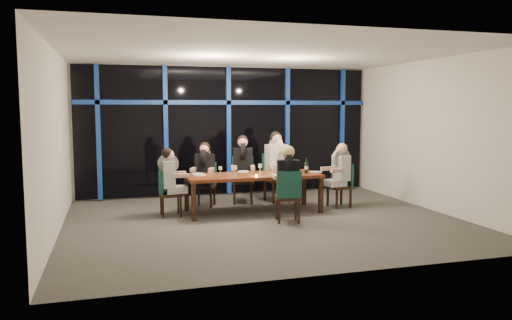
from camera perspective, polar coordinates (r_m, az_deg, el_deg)
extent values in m
plane|color=#504C46|center=(9.08, 1.07, -6.98)|extent=(7.00, 7.00, 0.00)
cube|color=silver|center=(11.76, -3.28, 3.36)|extent=(7.00, 0.04, 3.00)
cube|color=silver|center=(6.08, 9.53, 0.81)|extent=(7.00, 0.04, 3.00)
cube|color=silver|center=(8.51, -22.05, 1.92)|extent=(0.04, 6.00, 3.00)
cube|color=silver|center=(10.46, 19.74, 2.68)|extent=(0.04, 6.00, 3.00)
cube|color=white|center=(8.90, 1.10, 12.19)|extent=(7.00, 6.00, 0.04)
cube|color=black|center=(11.70, -3.21, 3.34)|extent=(6.86, 0.04, 2.94)
cube|color=#133695|center=(11.36, -17.58, 2.99)|extent=(0.10, 0.10, 2.94)
cube|color=#133695|center=(11.41, -10.27, 3.19)|extent=(0.10, 0.10, 2.94)
cube|color=#133695|center=(11.65, -3.15, 3.33)|extent=(0.10, 0.10, 2.94)
cube|color=#133695|center=(12.07, 3.58, 3.42)|extent=(0.10, 0.10, 2.94)
cube|color=#133695|center=(12.63, 9.79, 3.46)|extent=(0.10, 0.10, 2.94)
cube|color=#133695|center=(11.64, -3.17, 6.58)|extent=(6.86, 0.10, 0.10)
cube|color=#FF2D14|center=(12.28, 1.48, 6.51)|extent=(0.60, 0.05, 0.35)
cube|color=maroon|center=(9.71, -0.33, -1.82)|extent=(2.60, 1.00, 0.06)
cube|color=black|center=(9.08, -7.13, -4.81)|extent=(0.08, 0.08, 0.69)
cube|color=black|center=(9.77, 7.41, -4.04)|extent=(0.08, 0.08, 0.69)
cube|color=black|center=(9.94, -7.94, -3.88)|extent=(0.08, 0.08, 0.69)
cube|color=black|center=(10.57, 5.50, -3.26)|extent=(0.08, 0.08, 0.69)
cube|color=black|center=(10.40, -5.90, -2.99)|extent=(0.56, 0.56, 0.06)
cube|color=#174A3D|center=(10.54, -5.68, -1.48)|extent=(0.40, 0.21, 0.47)
cube|color=black|center=(10.31, -7.01, -4.34)|extent=(0.05, 0.05, 0.39)
cube|color=black|center=(10.24, -5.18, -4.40)|extent=(0.05, 0.05, 0.39)
cube|color=black|center=(10.64, -6.56, -4.02)|extent=(0.05, 0.05, 0.39)
cube|color=black|center=(10.56, -4.78, -4.08)|extent=(0.05, 0.05, 0.39)
cube|color=black|center=(10.68, -1.52, -2.52)|extent=(0.56, 0.56, 0.06)
cube|color=#174A3D|center=(10.84, -1.54, -0.92)|extent=(0.46, 0.16, 0.51)
cube|color=black|center=(10.53, -2.50, -3.99)|extent=(0.05, 0.05, 0.43)
cube|color=black|center=(10.54, -0.49, -3.98)|extent=(0.05, 0.05, 0.43)
cube|color=black|center=(10.89, -2.50, -3.65)|extent=(0.05, 0.05, 0.43)
cube|color=black|center=(10.90, -0.57, -3.64)|extent=(0.05, 0.05, 0.43)
cube|color=black|center=(10.88, 2.41, -2.23)|extent=(0.57, 0.57, 0.06)
cube|color=#174A3D|center=(11.03, 1.85, -0.60)|extent=(0.48, 0.15, 0.54)
cube|color=black|center=(10.66, 2.03, -3.80)|extent=(0.05, 0.05, 0.45)
cube|color=black|center=(10.86, 3.80, -3.64)|extent=(0.05, 0.05, 0.45)
cube|color=black|center=(11.00, 1.02, -3.50)|extent=(0.05, 0.05, 0.45)
cube|color=black|center=(11.19, 2.76, -3.35)|extent=(0.05, 0.05, 0.45)
cube|color=black|center=(9.56, -9.73, -3.91)|extent=(0.41, 0.41, 0.05)
cube|color=#174A3D|center=(9.50, -10.85, -2.50)|extent=(0.05, 0.41, 0.45)
cube|color=black|center=(9.46, -8.59, -5.34)|extent=(0.04, 0.04, 0.38)
cube|color=black|center=(9.78, -8.87, -4.98)|extent=(0.04, 0.04, 0.38)
cube|color=black|center=(9.42, -10.57, -5.43)|extent=(0.04, 0.04, 0.38)
cube|color=black|center=(9.74, -10.79, -5.05)|extent=(0.04, 0.04, 0.38)
cube|color=black|center=(10.42, 9.49, -3.05)|extent=(0.47, 0.47, 0.06)
cube|color=#174A3D|center=(10.49, 10.36, -1.63)|extent=(0.11, 0.42, 0.46)
cube|color=black|center=(10.50, 8.21, -4.19)|extent=(0.04, 0.04, 0.39)
cube|color=black|center=(10.23, 9.22, -4.48)|extent=(0.04, 0.04, 0.39)
cube|color=black|center=(10.68, 9.71, -4.04)|extent=(0.04, 0.04, 0.39)
cube|color=black|center=(10.41, 10.75, -4.32)|extent=(0.04, 0.04, 0.39)
cube|color=black|center=(8.97, 3.64, -4.33)|extent=(0.51, 0.51, 0.06)
cube|color=#174A3D|center=(8.73, 3.83, -2.87)|extent=(0.44, 0.14, 0.48)
cube|color=black|center=(9.20, 4.55, -5.54)|extent=(0.05, 0.05, 0.41)
cube|color=black|center=(9.16, 2.39, -5.58)|extent=(0.05, 0.05, 0.41)
cube|color=black|center=(8.87, 4.90, -5.98)|extent=(0.05, 0.05, 0.41)
cube|color=black|center=(8.82, 2.66, -6.03)|extent=(0.05, 0.05, 0.41)
cube|color=black|center=(10.28, -6.05, -2.57)|extent=(0.47, 0.50, 0.13)
cube|color=black|center=(10.38, -5.87, -0.77)|extent=(0.43, 0.36, 0.52)
cylinder|color=black|center=(10.36, -5.89, 0.37)|extent=(0.24, 0.40, 0.39)
sphere|color=tan|center=(10.32, -5.92, 1.29)|extent=(0.20, 0.20, 0.20)
sphere|color=black|center=(10.36, -5.87, 1.46)|extent=(0.22, 0.22, 0.22)
cube|color=tan|center=(10.21, -7.18, -1.10)|extent=(0.18, 0.29, 0.07)
cube|color=tan|center=(10.12, -5.13, -1.13)|extent=(0.18, 0.29, 0.07)
cube|color=black|center=(10.54, -1.51, -2.07)|extent=(0.46, 0.50, 0.14)
cube|color=black|center=(10.66, -1.53, -0.15)|extent=(0.45, 0.33, 0.57)
cylinder|color=black|center=(10.64, -1.53, 1.05)|extent=(0.20, 0.44, 0.43)
sphere|color=tan|center=(10.60, -1.53, 2.03)|extent=(0.21, 0.21, 0.21)
sphere|color=black|center=(10.64, -1.54, 2.21)|extent=(0.23, 0.23, 0.23)
cube|color=tan|center=(10.43, -2.63, -0.89)|extent=(0.15, 0.32, 0.08)
cube|color=tan|center=(10.44, -0.38, -0.88)|extent=(0.15, 0.32, 0.08)
cube|color=silver|center=(10.76, 2.76, -1.75)|extent=(0.47, 0.52, 0.15)
cube|color=silver|center=(10.86, 2.31, 0.21)|extent=(0.47, 0.34, 0.60)
cylinder|color=silver|center=(10.84, 2.31, 1.45)|extent=(0.20, 0.46, 0.45)
sphere|color=tan|center=(10.81, 2.37, 2.46)|extent=(0.23, 0.23, 0.23)
sphere|color=black|center=(10.85, 2.26, 2.64)|extent=(0.25, 0.25, 0.25)
cube|color=tan|center=(10.55, 2.00, -0.79)|extent=(0.15, 0.33, 0.09)
cube|color=tan|center=(10.77, 3.98, -0.67)|extent=(0.15, 0.33, 0.09)
cube|color=black|center=(9.56, -9.09, -3.35)|extent=(0.39, 0.33, 0.13)
cube|color=black|center=(9.50, -9.99, -1.60)|extent=(0.22, 0.37, 0.51)
cylinder|color=black|center=(9.47, -10.01, -0.40)|extent=(0.38, 0.10, 0.38)
sphere|color=tan|center=(9.46, -9.92, 0.59)|extent=(0.19, 0.19, 0.19)
sphere|color=black|center=(9.45, -10.14, 0.75)|extent=(0.21, 0.21, 0.21)
cube|color=tan|center=(9.35, -8.52, -1.78)|extent=(0.27, 0.08, 0.07)
cube|color=tan|center=(9.70, -8.84, -1.50)|extent=(0.27, 0.08, 0.07)
cube|color=black|center=(10.34, 8.99, -2.59)|extent=(0.43, 0.39, 0.13)
cube|color=black|center=(10.38, 9.70, -0.87)|extent=(0.27, 0.40, 0.52)
cylinder|color=black|center=(10.36, 9.72, 0.25)|extent=(0.40, 0.15, 0.39)
sphere|color=tan|center=(10.34, 9.65, 1.17)|extent=(0.19, 0.19, 0.19)
sphere|color=tan|center=(10.35, 9.82, 1.33)|extent=(0.21, 0.21, 0.21)
cube|color=tan|center=(10.42, 8.11, -0.97)|extent=(0.29, 0.11, 0.07)
cube|color=tan|center=(10.11, 9.25, -1.20)|extent=(0.29, 0.11, 0.07)
cube|color=black|center=(9.06, 3.54, -3.60)|extent=(0.42, 0.47, 0.14)
cube|color=black|center=(8.86, 3.69, -1.73)|extent=(0.43, 0.31, 0.54)
cylinder|color=black|center=(8.84, 3.70, -0.36)|extent=(0.18, 0.42, 0.41)
sphere|color=tan|center=(8.84, 3.69, 0.77)|extent=(0.20, 0.20, 0.20)
sphere|color=tan|center=(8.80, 3.73, 0.94)|extent=(0.22, 0.22, 0.22)
cube|color=tan|center=(9.13, 4.68, -1.90)|extent=(0.14, 0.30, 0.08)
cube|color=tan|center=(9.07, 2.27, -1.93)|extent=(0.14, 0.30, 0.08)
cylinder|color=white|center=(9.81, -6.67, -1.56)|extent=(0.24, 0.24, 0.01)
cylinder|color=white|center=(10.08, -1.46, -1.31)|extent=(0.24, 0.24, 0.01)
cylinder|color=white|center=(10.37, 3.98, -1.12)|extent=(0.24, 0.24, 0.01)
cylinder|color=white|center=(9.59, -6.44, -1.73)|extent=(0.24, 0.24, 0.01)
cylinder|color=white|center=(10.06, 6.81, -1.37)|extent=(0.24, 0.24, 0.01)
cylinder|color=white|center=(9.46, 3.18, -1.80)|extent=(0.24, 0.24, 0.01)
cylinder|color=black|center=(9.87, 5.78, -0.88)|extent=(0.07, 0.07, 0.23)
cylinder|color=black|center=(9.85, 5.79, 0.02)|extent=(0.03, 0.03, 0.08)
cylinder|color=silver|center=(9.87, 5.78, -0.88)|extent=(0.07, 0.07, 0.06)
cylinder|color=white|center=(9.83, 4.60, -0.95)|extent=(0.11, 0.11, 0.21)
cylinder|color=white|center=(9.85, 4.94, -0.82)|extent=(0.02, 0.02, 0.15)
cylinder|color=#FFA64C|center=(9.43, 0.02, -1.79)|extent=(0.04, 0.04, 0.03)
cylinder|color=silver|center=(9.53, -2.42, -1.77)|extent=(0.07, 0.07, 0.01)
cylinder|color=silver|center=(9.52, -2.42, -1.42)|extent=(0.01, 0.01, 0.11)
cylinder|color=silver|center=(9.51, -2.42, -0.86)|extent=(0.08, 0.08, 0.08)
cylinder|color=white|center=(9.83, 0.47, -1.53)|extent=(0.07, 0.07, 0.01)
cylinder|color=white|center=(9.82, 0.47, -1.20)|extent=(0.01, 0.01, 0.11)
cylinder|color=white|center=(9.81, 0.47, -0.66)|extent=(0.07, 0.07, 0.08)
cylinder|color=silver|center=(9.74, 1.93, -1.60)|extent=(0.07, 0.07, 0.01)
cylinder|color=silver|center=(9.74, 1.93, -1.28)|extent=(0.01, 0.01, 0.10)
cylinder|color=silver|center=(9.73, 1.93, -0.76)|extent=(0.07, 0.07, 0.07)
cylinder|color=silver|center=(9.70, -4.09, -1.65)|extent=(0.06, 0.06, 0.01)
cylinder|color=silver|center=(9.69, -4.10, -1.37)|extent=(0.01, 0.01, 0.09)
cylinder|color=silver|center=(9.68, -4.10, -0.93)|extent=(0.06, 0.06, 0.06)
cylinder|color=silver|center=(10.09, 4.18, -1.35)|extent=(0.06, 0.06, 0.01)
cylinder|color=silver|center=(10.08, 4.18, -1.06)|extent=(0.01, 0.01, 0.10)
cylinder|color=silver|center=(10.07, 4.19, -0.59)|extent=(0.07, 0.07, 0.07)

